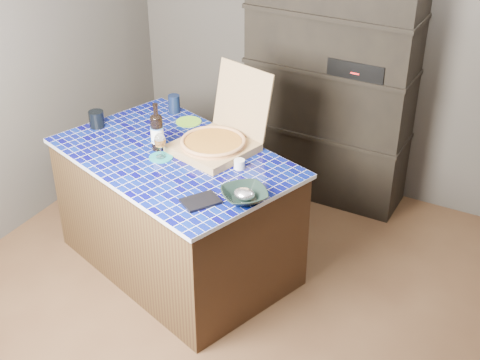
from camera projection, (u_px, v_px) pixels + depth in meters
The scene contains 14 objects.
room at pixel (225, 123), 3.52m from camera, with size 3.50×3.50×3.50m.
shelving_unit at pixel (330, 84), 4.85m from camera, with size 1.20×0.41×1.80m.
kitchen_island at pixel (177, 211), 4.31m from camera, with size 1.72×1.38×0.82m.
pizza_box at pixel (217, 140), 4.13m from camera, with size 0.56×0.62×0.48m.
mead_bottle at pixel (157, 131), 4.11m from camera, with size 0.08×0.08×0.31m.
teal_trivet at pixel (161, 157), 4.08m from camera, with size 0.15×0.15×0.01m, color #167173.
wine_glass at pixel (160, 141), 4.02m from camera, with size 0.07×0.07×0.16m.
tumbler at pixel (97, 119), 4.41m from camera, with size 0.10×0.10×0.11m, color black.
dvd_case at pixel (201, 201), 3.64m from camera, with size 0.14×0.20×0.02m, color black.
bowl at pixel (244, 195), 3.65m from camera, with size 0.25×0.25×0.06m, color black.
foil_contents at pixel (244, 194), 3.65m from camera, with size 0.12×0.10×0.06m, color silver.
white_jar at pixel (239, 164), 3.95m from camera, with size 0.07×0.07×0.06m, color silver.
navy_cup at pixel (174, 104), 4.60m from camera, with size 0.08×0.08×0.13m, color black.
green_trivet at pixel (189, 122), 4.50m from camera, with size 0.17×0.17×0.01m, color #7DCA2B.
Camera 1 is at (1.60, -2.75, 2.80)m, focal length 50.00 mm.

